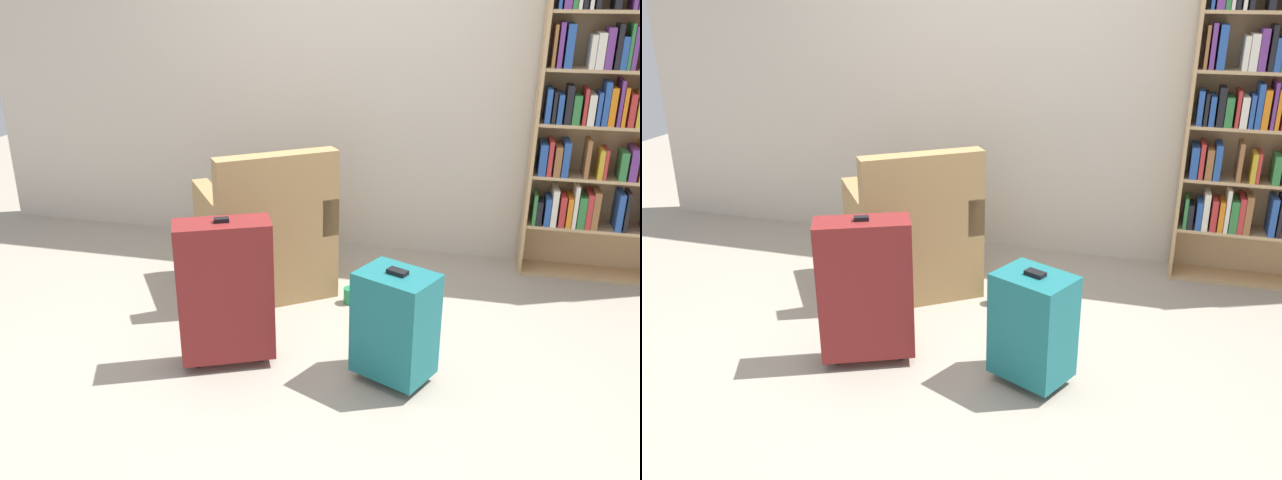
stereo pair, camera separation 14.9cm
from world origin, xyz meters
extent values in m
plane|color=#9E9384|center=(0.00, 0.00, 0.00)|extent=(9.69, 9.69, 0.00)
cube|color=beige|center=(0.00, 1.75, 1.30)|extent=(5.54, 0.10, 2.60)
cube|color=tan|center=(1.13, 1.55, 0.97)|extent=(0.02, 0.25, 1.93)
cube|color=tan|center=(1.62, 1.67, 0.97)|extent=(0.99, 0.02, 1.93)
cube|color=tan|center=(1.62, 1.55, 0.01)|extent=(0.95, 0.23, 0.02)
cube|color=tan|center=(1.62, 1.55, 0.33)|extent=(0.95, 0.23, 0.02)
cube|color=tan|center=(1.62, 1.55, 0.65)|extent=(0.95, 0.23, 0.02)
cube|color=tan|center=(1.62, 1.55, 0.98)|extent=(0.95, 0.23, 0.02)
cube|color=#2D7238|center=(1.18, 1.52, 0.44)|extent=(0.02, 0.16, 0.20)
cube|color=black|center=(1.21, 1.50, 0.42)|extent=(0.03, 0.14, 0.16)
cube|color=#264C99|center=(1.26, 1.52, 0.43)|extent=(0.03, 0.17, 0.18)
cube|color=silver|center=(1.30, 1.53, 0.46)|extent=(0.04, 0.18, 0.23)
cube|color=#B22D2D|center=(1.34, 1.51, 0.44)|extent=(0.03, 0.14, 0.20)
cube|color=orange|center=(1.39, 1.53, 0.44)|extent=(0.03, 0.19, 0.19)
cube|color=silver|center=(1.42, 1.53, 0.48)|extent=(0.02, 0.19, 0.27)
cube|color=#2D7238|center=(1.46, 1.52, 0.44)|extent=(0.04, 0.18, 0.20)
cube|color=#B22D2D|center=(1.50, 1.54, 0.45)|extent=(0.03, 0.20, 0.22)
cube|color=brown|center=(1.54, 1.52, 0.46)|extent=(0.04, 0.17, 0.24)
cube|color=#264C99|center=(1.68, 1.53, 0.46)|extent=(0.04, 0.19, 0.24)
cube|color=black|center=(1.71, 1.51, 0.47)|extent=(0.02, 0.15, 0.25)
cube|color=#264C99|center=(1.19, 1.54, 0.76)|extent=(0.04, 0.21, 0.19)
cube|color=#B22D2D|center=(1.23, 1.53, 0.77)|extent=(0.03, 0.20, 0.21)
cube|color=brown|center=(1.28, 1.52, 0.76)|extent=(0.04, 0.17, 0.18)
cube|color=#264C99|center=(1.32, 1.53, 0.77)|extent=(0.04, 0.19, 0.21)
cube|color=brown|center=(1.45, 1.52, 0.78)|extent=(0.03, 0.16, 0.23)
cube|color=gold|center=(1.52, 1.51, 0.75)|extent=(0.03, 0.15, 0.18)
cube|color=#B22D2D|center=(1.55, 1.52, 0.75)|extent=(0.02, 0.18, 0.18)
cube|color=#2D7238|center=(1.65, 1.51, 0.75)|extent=(0.04, 0.16, 0.17)
cube|color=#264C99|center=(1.19, 1.52, 1.09)|extent=(0.03, 0.17, 0.20)
cube|color=black|center=(1.22, 1.53, 1.08)|extent=(0.02, 0.19, 0.19)
cube|color=#264C99|center=(1.25, 1.53, 1.07)|extent=(0.03, 0.20, 0.17)
cube|color=black|center=(1.30, 1.50, 1.10)|extent=(0.04, 0.14, 0.23)
cube|color=#2D7238|center=(1.34, 1.53, 1.07)|extent=(0.04, 0.19, 0.17)
cube|color=#B22D2D|center=(1.39, 1.53, 1.09)|extent=(0.02, 0.19, 0.21)
cube|color=silver|center=(1.43, 1.54, 1.07)|extent=(0.04, 0.21, 0.18)
cube|color=#264C99|center=(1.47, 1.52, 1.08)|extent=(0.02, 0.16, 0.19)
cube|color=#264C99|center=(1.50, 1.52, 1.11)|extent=(0.03, 0.17, 0.25)
cube|color=orange|center=(1.54, 1.54, 1.10)|extent=(0.04, 0.21, 0.22)
cube|color=#66337F|center=(1.58, 1.54, 1.12)|extent=(0.02, 0.21, 0.26)
cube|color=orange|center=(1.60, 1.52, 1.10)|extent=(0.02, 0.18, 0.22)
cube|color=brown|center=(1.18, 1.51, 1.43)|extent=(0.02, 0.15, 0.24)
cube|color=#66337F|center=(1.21, 1.51, 1.43)|extent=(0.03, 0.14, 0.25)
cube|color=#264C99|center=(1.26, 1.54, 1.43)|extent=(0.04, 0.21, 0.24)
cube|color=silver|center=(1.39, 1.53, 1.40)|extent=(0.03, 0.19, 0.19)
cube|color=silver|center=(1.43, 1.52, 1.41)|extent=(0.04, 0.17, 0.20)
cube|color=#66337F|center=(1.47, 1.51, 1.42)|extent=(0.04, 0.15, 0.23)
cube|color=black|center=(1.52, 1.52, 1.43)|extent=(0.03, 0.17, 0.25)
cube|color=#264C99|center=(1.55, 1.53, 1.40)|extent=(0.03, 0.19, 0.18)
cube|color=#9E7A4C|center=(-0.43, 0.93, 0.20)|extent=(0.98, 0.98, 0.40)
cube|color=tan|center=(-0.43, 0.93, 0.44)|extent=(0.75, 0.76, 0.08)
cube|color=#9E7A4C|center=(-0.26, 0.69, 0.65)|extent=(0.64, 0.51, 0.50)
cube|color=#9E7A4C|center=(-0.19, 1.10, 0.51)|extent=(0.49, 0.63, 0.22)
cube|color=#9E7A4C|center=(-0.67, 0.75, 0.51)|extent=(0.49, 0.63, 0.22)
cylinder|color=#1E7F4C|center=(0.15, 0.78, 0.05)|extent=(0.08, 0.08, 0.10)
torus|color=#1E7F4C|center=(0.20, 0.78, 0.05)|extent=(0.06, 0.01, 0.06)
cube|color=#19666B|center=(0.50, 0.04, 0.30)|extent=(0.42, 0.38, 0.50)
cube|color=black|center=(0.50, 0.04, 0.56)|extent=(0.10, 0.09, 0.02)
cylinder|color=black|center=(0.39, 0.09, 0.03)|extent=(0.07, 0.07, 0.05)
cylinder|color=black|center=(0.61, -0.01, 0.03)|extent=(0.07, 0.07, 0.05)
cube|color=maroon|center=(-0.31, 0.00, 0.40)|extent=(0.49, 0.36, 0.70)
cube|color=black|center=(-0.31, 0.00, 0.76)|extent=(0.08, 0.06, 0.02)
cylinder|color=black|center=(-0.46, -0.07, 0.03)|extent=(0.07, 0.07, 0.05)
cylinder|color=black|center=(-0.17, 0.06, 0.03)|extent=(0.07, 0.07, 0.05)
camera|label=1|loc=(0.81, -2.67, 1.79)|focal=37.20mm
camera|label=2|loc=(0.95, -2.63, 1.79)|focal=37.20mm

